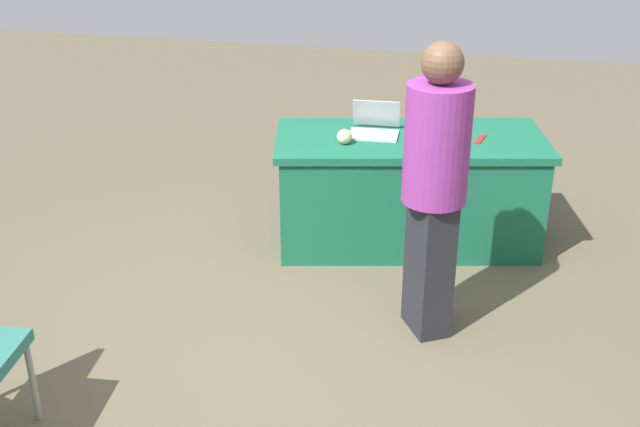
{
  "coord_description": "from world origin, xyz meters",
  "views": [
    {
      "loc": [
        -0.93,
        3.21,
        2.47
      ],
      "look_at": [
        -0.15,
        -0.07,
        0.9
      ],
      "focal_mm": 44.31,
      "sensor_mm": 36.0,
      "label": 1
    }
  ],
  "objects_px": {
    "scissors_red": "(480,139)",
    "yarn_ball": "(344,137)",
    "laptop_silver": "(374,128)",
    "person_presenter": "(435,180)",
    "table_foreground": "(408,189)"
  },
  "relations": [
    {
      "from": "person_presenter",
      "to": "yarn_ball",
      "type": "relative_size",
      "value": 16.78
    },
    {
      "from": "scissors_red",
      "to": "yarn_ball",
      "type": "bearing_deg",
      "value": -60.68
    },
    {
      "from": "yarn_ball",
      "to": "scissors_red",
      "type": "xyz_separation_m",
      "value": [
        -0.84,
        -0.28,
        -0.04
      ]
    },
    {
      "from": "laptop_silver",
      "to": "yarn_ball",
      "type": "distance_m",
      "value": 0.28
    },
    {
      "from": "scissors_red",
      "to": "person_presenter",
      "type": "bearing_deg",
      "value": 1.39
    },
    {
      "from": "table_foreground",
      "to": "person_presenter",
      "type": "height_order",
      "value": "person_presenter"
    },
    {
      "from": "laptop_silver",
      "to": "table_foreground",
      "type": "bearing_deg",
      "value": 175.98
    },
    {
      "from": "laptop_silver",
      "to": "person_presenter",
      "type": "bearing_deg",
      "value": 111.72
    },
    {
      "from": "table_foreground",
      "to": "person_presenter",
      "type": "relative_size",
      "value": 1.17
    },
    {
      "from": "laptop_silver",
      "to": "yarn_ball",
      "type": "bearing_deg",
      "value": 53.9
    },
    {
      "from": "person_presenter",
      "to": "yarn_ball",
      "type": "xyz_separation_m",
      "value": [
        0.65,
        -0.84,
        -0.1
      ]
    },
    {
      "from": "person_presenter",
      "to": "laptop_silver",
      "type": "relative_size",
      "value": 4.89
    },
    {
      "from": "table_foreground",
      "to": "person_presenter",
      "type": "bearing_deg",
      "value": 103.38
    },
    {
      "from": "table_foreground",
      "to": "laptop_silver",
      "type": "xyz_separation_m",
      "value": [
        0.24,
        -0.0,
        0.41
      ]
    },
    {
      "from": "table_foreground",
      "to": "yarn_ball",
      "type": "distance_m",
      "value": 0.62
    }
  ]
}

